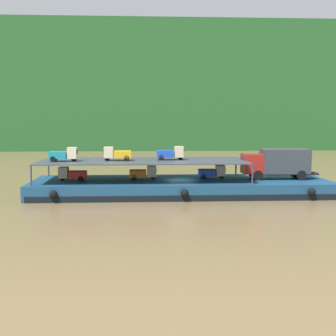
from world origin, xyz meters
name	(u,v)px	position (x,y,z in m)	size (l,w,h in m)	color
ground_plane	(180,194)	(0.00, 0.00, 0.00)	(400.00, 400.00, 0.00)	brown
hillside_far_bank	(158,80)	(0.00, 74.12, 17.90)	(138.77, 28.86, 31.78)	#235628
cargo_barge	(181,187)	(0.00, -0.02, 0.75)	(29.94, 9.14, 1.50)	navy
covered_lorry	(277,163)	(9.99, 0.01, 3.19)	(7.89, 2.41, 3.10)	maroon
cargo_rack	(143,161)	(-3.80, 0.00, 3.44)	(20.74, 7.74, 2.00)	#383D47
mini_truck_lower_stern	(72,174)	(-10.93, -0.22, 2.19)	(2.78, 1.27, 1.38)	red
mini_truck_lower_aft	(143,173)	(-3.78, 0.36, 2.19)	(2.75, 1.22, 1.38)	orange
mini_truck_lower_mid	(212,172)	(3.35, 0.60, 2.19)	(2.75, 1.22, 1.38)	#1E47B7
mini_truck_upper_stern	(64,154)	(-11.61, -0.70, 4.19)	(2.74, 1.20, 1.38)	teal
mini_truck_upper_mid	(117,154)	(-6.42, -0.18, 4.19)	(2.76, 1.24, 1.38)	gold
mini_truck_upper_fore	(171,153)	(-0.99, 0.28, 4.19)	(2.75, 1.22, 1.38)	#1E47B7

